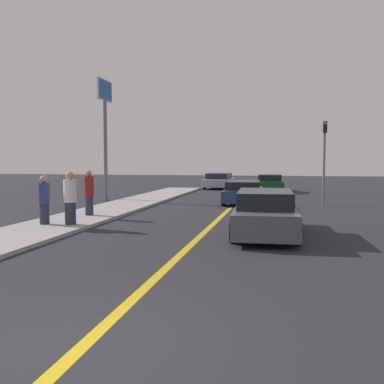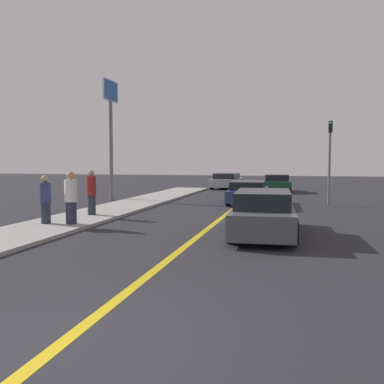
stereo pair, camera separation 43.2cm
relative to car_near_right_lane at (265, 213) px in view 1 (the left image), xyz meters
name	(u,v)px [view 1 (the left image)]	position (x,y,z in m)	size (l,w,h in m)	color
ground_plane	(78,351)	(-1.82, -8.30, -0.64)	(120.00, 120.00, 0.00)	#28282D
road_center_line	(236,202)	(-1.82, 9.70, -0.64)	(0.20, 60.00, 0.01)	gold
sidewalk_left	(118,207)	(-6.85, 5.69, -0.59)	(2.52, 27.98, 0.11)	#9E9E99
car_near_right_lane	(265,213)	(0.00, 0.00, 0.00)	(2.00, 4.87, 1.32)	#4C5156
car_ahead_center	(244,192)	(-1.41, 9.41, -0.07)	(2.08, 4.73, 1.15)	navy
car_far_distant	(270,183)	(-0.28, 18.04, -0.04)	(1.98, 4.09, 1.23)	#144728
car_parked_left_lot	(219,181)	(-4.30, 20.96, -0.03)	(2.19, 4.70, 1.22)	#9E9EA3
pedestrian_near_curb	(44,200)	(-7.14, -0.04, 0.26)	(0.37, 0.37, 1.59)	#282D3D
pedestrian_mid_group	(70,198)	(-6.26, 0.06, 0.32)	(0.41, 0.41, 1.72)	#282D3D
pedestrian_far_standing	(89,193)	(-6.72, 2.44, 0.33)	(0.36, 0.36, 1.72)	#282D3D
traffic_light	(324,154)	(2.51, 8.98, 1.86)	(0.18, 0.40, 4.08)	slate
roadside_sign	(105,112)	(-8.95, 9.30, 4.17)	(0.20, 1.81, 6.57)	slate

